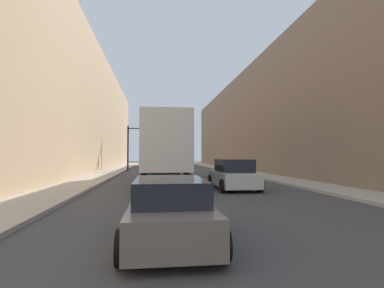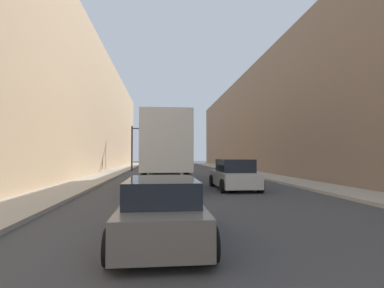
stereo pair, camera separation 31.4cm
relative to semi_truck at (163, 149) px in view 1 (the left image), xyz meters
name	(u,v)px [view 1 (the left image)]	position (x,y,z in m)	size (l,w,h in m)	color
sidewalk_right	(251,174)	(8.96, 8.16, -2.27)	(2.57, 80.00, 0.15)	#B2A899
sidewalk_left	(104,175)	(-5.28, 8.16, -2.27)	(2.57, 80.00, 0.15)	#B2A899
building_right	(291,113)	(13.24, 8.16, 3.84)	(6.00, 80.00, 12.38)	#846B56
building_left	(57,101)	(-9.57, 8.16, 4.61)	(6.00, 80.00, 13.92)	tan
semi_truck	(163,149)	(0.00, 0.00, 0.00)	(2.52, 14.15, 4.13)	silver
sedan_car	(169,210)	(-0.23, -13.78, -1.68)	(1.96, 4.49, 1.38)	slate
suv_car	(233,175)	(3.85, -4.12, -1.56)	(2.19, 4.62, 1.68)	silver
traffic_signal_gantry	(141,140)	(-2.27, 17.01, 1.52)	(6.28, 0.35, 5.54)	black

